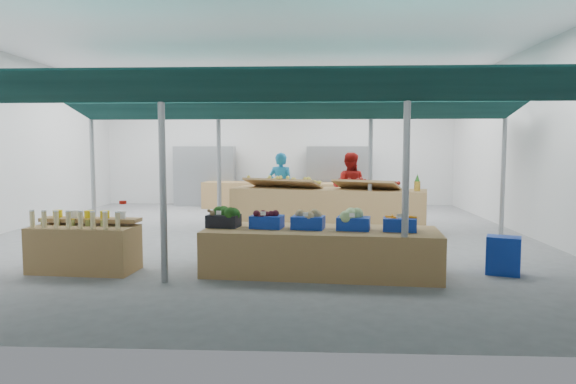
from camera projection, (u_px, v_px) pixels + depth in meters
name	position (u px, v px, depth m)	size (l,w,h in m)	color
floor	(260.00, 236.00, 11.51)	(13.00, 13.00, 0.00)	slate
hall	(265.00, 121.00, 12.71)	(13.00, 13.00, 13.00)	silver
pole_grid	(290.00, 157.00, 9.58)	(10.00, 4.60, 3.00)	gray
awnings	(290.00, 105.00, 9.49)	(9.50, 7.08, 0.30)	black
back_shelving_left	(205.00, 176.00, 17.51)	(2.00, 0.50, 2.00)	#B23F33
back_shelving_right	(337.00, 177.00, 17.30)	(2.00, 0.50, 2.00)	#B23F33
bottle_shelf	(86.00, 246.00, 8.25)	(1.70, 1.14, 1.01)	olive
veg_counter	(321.00, 251.00, 8.08)	(3.64, 1.21, 0.71)	olive
fruit_counter	(327.00, 209.00, 12.42)	(4.64, 1.11, 0.99)	olive
far_counter	(276.00, 196.00, 16.55)	(4.78, 0.96, 0.86)	olive
crate_stack	(503.00, 255.00, 8.03)	(0.50, 0.35, 0.60)	#0D2C95
vendor_left	(281.00, 188.00, 13.54)	(0.68, 0.44, 1.86)	#1972A8
vendor_right	(349.00, 188.00, 13.45)	(0.90, 0.70, 1.86)	#A81814
crate_broccoli	(224.00, 217.00, 8.24)	(0.55, 0.45, 0.35)	black
crate_beets	(267.00, 220.00, 8.15)	(0.55, 0.45, 0.29)	#0D2C95
crate_celeriac	(308.00, 220.00, 8.06)	(0.55, 0.45, 0.31)	#0D2C95
crate_cabbage	(353.00, 220.00, 7.96)	(0.55, 0.45, 0.35)	#0D2C95
crate_carrots	(400.00, 224.00, 7.87)	(0.55, 0.45, 0.29)	#0D2C95
sparrow	(212.00, 213.00, 8.13)	(0.12, 0.09, 0.11)	brown
pole_ribbon	(123.00, 204.00, 8.30)	(0.12, 0.12, 0.28)	#B4150C
apple_heap_yellow	(282.00, 181.00, 12.55)	(2.02, 1.43, 0.27)	#997247
apple_heap_red	(366.00, 183.00, 12.02)	(1.66, 1.26, 0.27)	#997247
pineapple	(417.00, 183.00, 11.71)	(0.14, 0.14, 0.39)	#8C6019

